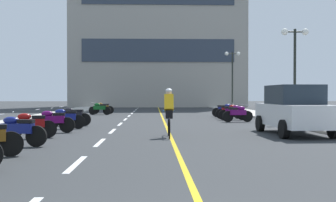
# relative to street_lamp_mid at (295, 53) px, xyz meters

# --- Properties ---
(ground_plane) EXTENTS (140.00, 140.00, 0.00)m
(ground_plane) POSITION_rel_street_lamp_mid_xyz_m (-7.15, 1.96, -3.70)
(ground_plane) COLOR #2D3033
(curb_left) EXTENTS (2.40, 72.00, 0.12)m
(curb_left) POSITION_rel_street_lamp_mid_xyz_m (-14.35, 4.96, -3.64)
(curb_left) COLOR #B7B2A8
(curb_left) RESTS_ON ground
(curb_right) EXTENTS (2.40, 72.00, 0.12)m
(curb_right) POSITION_rel_street_lamp_mid_xyz_m (0.05, 4.96, -3.64)
(curb_right) COLOR #B7B2A8
(curb_right) RESTS_ON ground
(lane_dash_1) EXTENTS (0.14, 2.20, 0.01)m
(lane_dash_1) POSITION_rel_street_lamp_mid_xyz_m (-9.15, -13.04, -3.69)
(lane_dash_1) COLOR silver
(lane_dash_1) RESTS_ON ground
(lane_dash_2) EXTENTS (0.14, 2.20, 0.01)m
(lane_dash_2) POSITION_rel_street_lamp_mid_xyz_m (-9.15, -9.04, -3.69)
(lane_dash_2) COLOR silver
(lane_dash_2) RESTS_ON ground
(lane_dash_3) EXTENTS (0.14, 2.20, 0.01)m
(lane_dash_3) POSITION_rel_street_lamp_mid_xyz_m (-9.15, -5.04, -3.69)
(lane_dash_3) COLOR silver
(lane_dash_3) RESTS_ON ground
(lane_dash_4) EXTENTS (0.14, 2.20, 0.01)m
(lane_dash_4) POSITION_rel_street_lamp_mid_xyz_m (-9.15, -1.04, -3.69)
(lane_dash_4) COLOR silver
(lane_dash_4) RESTS_ON ground
(lane_dash_5) EXTENTS (0.14, 2.20, 0.01)m
(lane_dash_5) POSITION_rel_street_lamp_mid_xyz_m (-9.15, 2.96, -3.69)
(lane_dash_5) COLOR silver
(lane_dash_5) RESTS_ON ground
(lane_dash_6) EXTENTS (0.14, 2.20, 0.01)m
(lane_dash_6) POSITION_rel_street_lamp_mid_xyz_m (-9.15, 6.96, -3.69)
(lane_dash_6) COLOR silver
(lane_dash_6) RESTS_ON ground
(lane_dash_7) EXTENTS (0.14, 2.20, 0.01)m
(lane_dash_7) POSITION_rel_street_lamp_mid_xyz_m (-9.15, 10.96, -3.69)
(lane_dash_7) COLOR silver
(lane_dash_7) RESTS_ON ground
(lane_dash_8) EXTENTS (0.14, 2.20, 0.01)m
(lane_dash_8) POSITION_rel_street_lamp_mid_xyz_m (-9.15, 14.96, -3.69)
(lane_dash_8) COLOR silver
(lane_dash_8) RESTS_ON ground
(lane_dash_9) EXTENTS (0.14, 2.20, 0.01)m
(lane_dash_9) POSITION_rel_street_lamp_mid_xyz_m (-9.15, 18.96, -3.69)
(lane_dash_9) COLOR silver
(lane_dash_9) RESTS_ON ground
(lane_dash_10) EXTENTS (0.14, 2.20, 0.01)m
(lane_dash_10) POSITION_rel_street_lamp_mid_xyz_m (-9.15, 22.96, -3.69)
(lane_dash_10) COLOR silver
(lane_dash_10) RESTS_ON ground
(lane_dash_11) EXTENTS (0.14, 2.20, 0.01)m
(lane_dash_11) POSITION_rel_street_lamp_mid_xyz_m (-9.15, 26.96, -3.69)
(lane_dash_11) COLOR silver
(lane_dash_11) RESTS_ON ground
(centre_line_yellow) EXTENTS (0.12, 66.00, 0.01)m
(centre_line_yellow) POSITION_rel_street_lamp_mid_xyz_m (-6.90, 4.96, -3.69)
(centre_line_yellow) COLOR gold
(centre_line_yellow) RESTS_ON ground
(office_building) EXTENTS (20.68, 6.90, 21.70)m
(office_building) POSITION_rel_street_lamp_mid_xyz_m (-6.87, 29.35, 7.15)
(office_building) COLOR #9E998E
(office_building) RESTS_ON ground
(street_lamp_mid) EXTENTS (1.46, 0.36, 4.85)m
(street_lamp_mid) POSITION_rel_street_lamp_mid_xyz_m (0.00, 0.00, 0.00)
(street_lamp_mid) COLOR black
(street_lamp_mid) RESTS_ON curb_right
(street_lamp_far) EXTENTS (1.46, 0.36, 5.35)m
(street_lamp_far) POSITION_rel_street_lamp_mid_xyz_m (-0.09, 16.94, 0.32)
(street_lamp_far) COLOR black
(street_lamp_far) RESTS_ON curb_right
(parked_car_near) EXTENTS (2.02, 4.25, 1.82)m
(parked_car_near) POSITION_rel_street_lamp_mid_xyz_m (-2.34, -6.74, -2.78)
(parked_car_near) COLOR black
(parked_car_near) RESTS_ON ground
(motorcycle_3) EXTENTS (1.70, 0.60, 0.92)m
(motorcycle_3) POSITION_rel_street_lamp_mid_xyz_m (-11.36, -9.99, -3.22)
(motorcycle_3) COLOR black
(motorcycle_3) RESTS_ON ground
(motorcycle_4) EXTENTS (1.66, 0.73, 0.92)m
(motorcycle_4) POSITION_rel_street_lamp_mid_xyz_m (-11.62, -7.81, -3.22)
(motorcycle_4) COLOR black
(motorcycle_4) RESTS_ON ground
(motorcycle_5) EXTENTS (1.70, 0.60, 0.92)m
(motorcycle_5) POSITION_rel_street_lamp_mid_xyz_m (-11.39, -5.72, -3.22)
(motorcycle_5) COLOR black
(motorcycle_5) RESTS_ON ground
(motorcycle_6) EXTENTS (1.70, 0.60, 0.92)m
(motorcycle_6) POSITION_rel_street_lamp_mid_xyz_m (-11.28, -3.91, -3.22)
(motorcycle_6) COLOR black
(motorcycle_6) RESTS_ON ground
(motorcycle_7) EXTENTS (1.70, 0.60, 0.92)m
(motorcycle_7) POSITION_rel_street_lamp_mid_xyz_m (-11.28, -2.14, -3.22)
(motorcycle_7) COLOR black
(motorcycle_7) RESTS_ON ground
(motorcycle_8) EXTENTS (1.70, 0.60, 0.92)m
(motorcycle_8) POSITION_rel_street_lamp_mid_xyz_m (-2.96, 0.37, -3.22)
(motorcycle_8) COLOR black
(motorcycle_8) RESTS_ON ground
(motorcycle_9) EXTENTS (1.70, 0.60, 0.92)m
(motorcycle_9) POSITION_rel_street_lamp_mid_xyz_m (-2.89, 2.05, -3.22)
(motorcycle_9) COLOR black
(motorcycle_9) RESTS_ON ground
(motorcycle_10) EXTENTS (1.70, 0.60, 0.92)m
(motorcycle_10) POSITION_rel_street_lamp_mid_xyz_m (-2.83, 3.56, -3.22)
(motorcycle_10) COLOR black
(motorcycle_10) RESTS_ON ground
(motorcycle_11) EXTENTS (1.70, 0.60, 0.92)m
(motorcycle_11) POSITION_rel_street_lamp_mid_xyz_m (-2.76, 5.56, -3.22)
(motorcycle_11) COLOR black
(motorcycle_11) RESTS_ON ground
(motorcycle_12) EXTENTS (1.67, 0.68, 0.92)m
(motorcycle_12) POSITION_rel_street_lamp_mid_xyz_m (-11.40, 8.81, -3.22)
(motorcycle_12) COLOR black
(motorcycle_12) RESTS_ON ground
(motorcycle_13) EXTENTS (1.70, 0.60, 0.92)m
(motorcycle_13) POSITION_rel_street_lamp_mid_xyz_m (-11.36, 10.22, -3.22)
(motorcycle_13) COLOR black
(motorcycle_13) RESTS_ON ground
(cyclist_rider) EXTENTS (0.42, 1.77, 1.71)m
(cyclist_rider) POSITION_rel_street_lamp_mid_xyz_m (-6.96, -7.43, -2.81)
(cyclist_rider) COLOR black
(cyclist_rider) RESTS_ON ground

